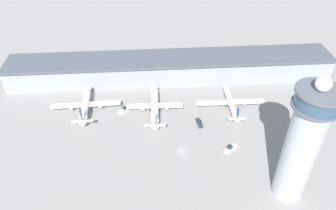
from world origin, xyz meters
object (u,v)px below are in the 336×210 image
(service_truck_catering, at_px, (199,123))
(service_truck_baggage, at_px, (124,110))
(airplane_gate_bravo, at_px, (155,106))
(service_truck_fuel, at_px, (230,148))
(airplane_gate_alpha, at_px, (85,105))
(control_tower, at_px, (303,144))
(airplane_gate_charlie, at_px, (231,102))

(service_truck_catering, relative_size, service_truck_baggage, 1.27)
(airplane_gate_bravo, xyz_separation_m, service_truck_catering, (24.84, -13.21, -3.56))
(service_truck_catering, bearing_deg, service_truck_fuel, -58.35)
(service_truck_catering, height_order, service_truck_baggage, service_truck_baggage)
(service_truck_catering, distance_m, service_truck_baggage, 45.89)
(service_truck_catering, bearing_deg, service_truck_baggage, 161.05)
(service_truck_baggage, bearing_deg, service_truck_catering, -18.95)
(service_truck_baggage, bearing_deg, airplane_gate_alpha, 174.06)
(control_tower, xyz_separation_m, service_truck_fuel, (-19.82, 27.93, -29.15))
(airplane_gate_charlie, distance_m, service_truck_fuel, 36.23)
(airplane_gate_alpha, xyz_separation_m, service_truck_baggage, (22.70, -2.36, -3.68))
(airplane_gate_charlie, height_order, service_truck_baggage, airplane_gate_charlie)
(airplane_gate_alpha, height_order, airplane_gate_bravo, airplane_gate_alpha)
(airplane_gate_alpha, xyz_separation_m, airplane_gate_charlie, (87.15, -3.51, -0.47))
(control_tower, distance_m, airplane_gate_bravo, 89.06)
(control_tower, distance_m, service_truck_catering, 66.25)
(service_truck_fuel, bearing_deg, airplane_gate_alpha, 153.97)
(control_tower, height_order, service_truck_catering, control_tower)
(airplane_gate_charlie, bearing_deg, service_truck_fuel, -102.50)
(service_truck_catering, height_order, service_truck_fuel, service_truck_fuel)
(control_tower, xyz_separation_m, airplane_gate_alpha, (-99.15, 66.67, -25.52))
(control_tower, xyz_separation_m, airplane_gate_charlie, (-12.01, 63.17, -25.99))
(airplane_gate_bravo, bearing_deg, service_truck_fuel, -42.33)
(control_tower, distance_m, service_truck_fuel, 44.98)
(service_truck_catering, bearing_deg, control_tower, -56.21)
(airplane_gate_charlie, xyz_separation_m, service_truck_baggage, (-64.45, 1.14, -3.21))
(service_truck_fuel, distance_m, service_truck_baggage, 67.31)
(control_tower, distance_m, airplane_gate_alpha, 122.18)
(control_tower, relative_size, airplane_gate_charlie, 1.50)
(service_truck_fuel, bearing_deg, control_tower, -54.64)
(airplane_gate_charlie, relative_size, service_truck_baggage, 6.51)
(airplane_gate_alpha, xyz_separation_m, service_truck_catering, (66.10, -17.27, -3.74))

